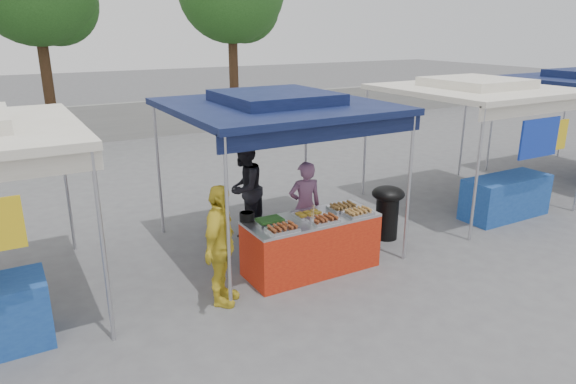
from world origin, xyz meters
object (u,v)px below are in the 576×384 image
vendor_woman (305,206)px  customer_person (220,246)px  cooking_pot (247,217)px  wok_burner (387,208)px  vendor_table (311,244)px  helper_man (245,189)px

vendor_woman → customer_person: bearing=39.5°
cooking_pot → vendor_woman: (1.21, 0.36, -0.16)m
wok_burner → customer_person: (-3.35, -0.64, 0.26)m
cooking_pot → customer_person: bearing=-138.6°
cooking_pot → vendor_table: bearing=-21.8°
wok_burner → vendor_woman: (-1.48, 0.31, 0.19)m
cooking_pot → customer_person: size_ratio=0.13×
vendor_table → cooking_pot: (-0.88, 0.35, 0.49)m
customer_person → wok_burner: bearing=-39.3°
vendor_woman → customer_person: customer_person is taller
wok_burner → helper_man: bearing=159.5°
cooking_pot → vendor_woman: size_ratio=0.14×
vendor_table → wok_burner: (1.81, 0.41, 0.13)m
vendor_table → wok_burner: 1.86m
vendor_table → vendor_woman: (0.33, 0.72, 0.32)m
helper_man → cooking_pot: bearing=26.2°
vendor_woman → customer_person: (-1.87, -0.95, 0.07)m
wok_burner → customer_person: customer_person is taller
helper_man → customer_person: helper_man is taller
helper_man → wok_burner: bearing=105.8°
vendor_woman → helper_man: helper_man is taller
vendor_woman → helper_man: 1.23m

